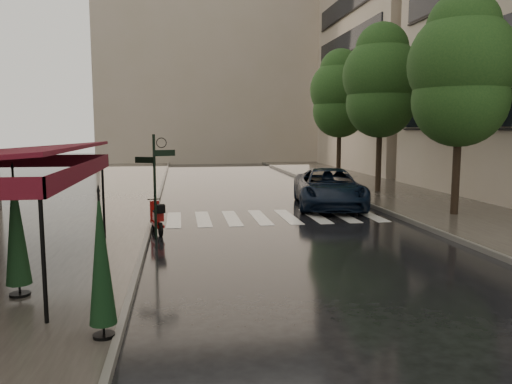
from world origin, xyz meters
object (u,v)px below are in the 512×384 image
object	(u,v)px
parasol_back	(16,226)
parked_car	(329,188)
scooter	(157,218)
parasol_front	(101,258)

from	to	relation	value
parasol_back	parked_car	bearing A→B (deg)	48.35
scooter	parasol_front	world-z (taller)	parasol_front
parked_car	scooter	bearing A→B (deg)	-137.97
parasol_back	scooter	bearing A→B (deg)	68.88
parked_car	parasol_front	size ratio (longest dim) A/B	2.53
scooter	parasol_front	distance (m)	8.26
scooter	parked_car	bearing A→B (deg)	19.79
parasol_front	parked_car	bearing A→B (deg)	59.62
parasol_front	parasol_back	distance (m)	2.88
parked_car	parasol_back	world-z (taller)	parasol_back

